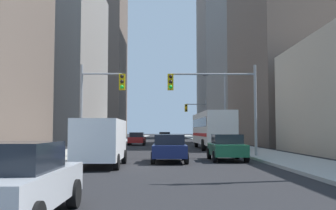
# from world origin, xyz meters

# --- Properties ---
(sidewalk_left) EXTENTS (3.63, 160.00, 0.15)m
(sidewalk_left) POSITION_xyz_m (-6.84, 50.00, 0.07)
(sidewalk_left) COLOR #9E9E99
(sidewalk_left) RESTS_ON ground
(sidewalk_right) EXTENTS (3.63, 160.00, 0.15)m
(sidewalk_right) POSITION_xyz_m (6.84, 50.00, 0.07)
(sidewalk_right) COLOR #9E9E99
(sidewalk_right) RESTS_ON ground
(city_bus) EXTENTS (2.78, 11.56, 3.40)m
(city_bus) POSITION_xyz_m (4.28, 33.44, 1.93)
(city_bus) COLOR silver
(city_bus) RESTS_ON ground
(cargo_van_white) EXTENTS (2.16, 5.24, 2.26)m
(cargo_van_white) POSITION_xyz_m (-3.36, 15.76, 1.29)
(cargo_van_white) COLOR white
(cargo_van_white) RESTS_ON ground
(sedan_silver) EXTENTS (1.95, 4.20, 1.52)m
(sedan_silver) POSITION_xyz_m (-3.22, 4.41, 0.77)
(sedan_silver) COLOR #B7BABF
(sedan_silver) RESTS_ON ground
(sedan_navy) EXTENTS (1.95, 4.21, 1.52)m
(sedan_navy) POSITION_xyz_m (-0.00, 18.32, 0.77)
(sedan_navy) COLOR #141E4C
(sedan_navy) RESTS_ON ground
(sedan_green) EXTENTS (1.95, 4.22, 1.52)m
(sedan_green) POSITION_xyz_m (3.33, 19.36, 0.77)
(sedan_green) COLOR #195938
(sedan_green) RESTS_ON ground
(sedan_red) EXTENTS (1.95, 4.25, 1.52)m
(sedan_red) POSITION_xyz_m (-3.46, 43.12, 0.77)
(sedan_red) COLOR maroon
(sedan_red) RESTS_ON ground
(sedan_black) EXTENTS (1.95, 4.24, 1.52)m
(sedan_black) POSITION_xyz_m (-0.09, 55.80, 0.77)
(sedan_black) COLOR black
(sedan_black) RESTS_ON ground
(traffic_signal_near_left) EXTENTS (2.90, 0.44, 6.00)m
(traffic_signal_near_left) POSITION_xyz_m (-4.43, 21.82, 4.00)
(traffic_signal_near_left) COLOR gray
(traffic_signal_near_left) RESTS_ON ground
(traffic_signal_near_right) EXTENTS (5.78, 0.44, 6.00)m
(traffic_signal_near_right) POSITION_xyz_m (3.09, 21.82, 4.13)
(traffic_signal_near_right) COLOR gray
(traffic_signal_near_right) RESTS_ON ground
(traffic_signal_far_right) EXTENTS (3.06, 0.44, 6.00)m
(traffic_signal_far_right) POSITION_xyz_m (4.35, 50.57, 4.01)
(traffic_signal_far_right) COLOR gray
(traffic_signal_far_right) RESTS_ON ground
(street_lamp_right) EXTENTS (2.26, 0.32, 7.50)m
(street_lamp_right) POSITION_xyz_m (5.38, 34.73, 4.52)
(street_lamp_right) COLOR gray
(street_lamp_right) RESTS_ON ground
(building_left_mid_office) EXTENTS (15.39, 21.42, 23.07)m
(building_left_mid_office) POSITION_xyz_m (-17.37, 50.85, 11.54)
(building_left_mid_office) COLOR gray
(building_left_mid_office) RESTS_ON ground
(building_left_far_tower) EXTENTS (21.67, 19.50, 58.79)m
(building_left_far_tower) POSITION_xyz_m (-20.88, 91.16, 29.40)
(building_left_far_tower) COLOR #66564C
(building_left_far_tower) RESTS_ON ground
(building_right_mid_block) EXTENTS (23.57, 23.88, 26.27)m
(building_right_mid_block) POSITION_xyz_m (21.80, 46.66, 13.13)
(building_right_mid_block) COLOR #66564C
(building_right_mid_block) RESTS_ON ground
(building_right_far_highrise) EXTENTS (15.83, 23.87, 51.17)m
(building_right_far_highrise) POSITION_xyz_m (16.83, 90.99, 25.58)
(building_right_far_highrise) COLOR gray
(building_right_far_highrise) RESTS_ON ground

